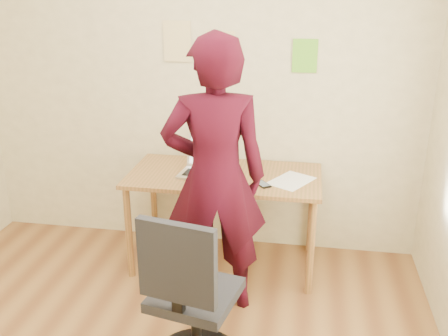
% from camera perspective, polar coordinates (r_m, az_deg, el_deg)
% --- Properties ---
extents(room, '(3.58, 3.58, 2.78)m').
position_cam_1_polar(room, '(2.26, -13.03, 1.72)').
color(room, brown).
rests_on(room, ground).
extents(desk, '(1.40, 0.70, 0.74)m').
position_cam_1_polar(desk, '(3.68, 0.04, -1.96)').
color(desk, '#9C6735').
rests_on(desk, ground).
extents(laptop, '(0.38, 0.35, 0.25)m').
position_cam_1_polar(laptop, '(3.65, -2.06, 0.21)').
color(laptop, silver).
rests_on(laptop, desk).
extents(paper_sheet, '(0.36, 0.40, 0.00)m').
position_cam_1_polar(paper_sheet, '(3.55, 7.69, -1.45)').
color(paper_sheet, white).
rests_on(paper_sheet, desk).
extents(phone, '(0.13, 0.15, 0.01)m').
position_cam_1_polar(phone, '(3.46, 4.43, -1.85)').
color(phone, black).
rests_on(phone, desk).
extents(wall_note_left, '(0.21, 0.00, 0.30)m').
position_cam_1_polar(wall_note_left, '(3.86, -5.37, 14.21)').
color(wall_note_left, '#E3CB87').
rests_on(wall_note_left, room).
extents(wall_note_mid, '(0.21, 0.00, 0.30)m').
position_cam_1_polar(wall_note_mid, '(3.80, -0.38, 13.13)').
color(wall_note_mid, '#E3CB87').
rests_on(wall_note_mid, room).
extents(wall_note_right, '(0.18, 0.00, 0.24)m').
position_cam_1_polar(wall_note_right, '(3.74, 9.23, 12.53)').
color(wall_note_right, '#69C32C').
rests_on(wall_note_right, room).
extents(office_chair, '(0.51, 0.52, 0.99)m').
position_cam_1_polar(office_chair, '(2.79, -3.83, -15.48)').
color(office_chair, black).
rests_on(office_chair, ground).
extents(person, '(0.74, 0.57, 1.81)m').
position_cam_1_polar(person, '(3.12, -1.06, -1.19)').
color(person, '#320612').
rests_on(person, ground).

